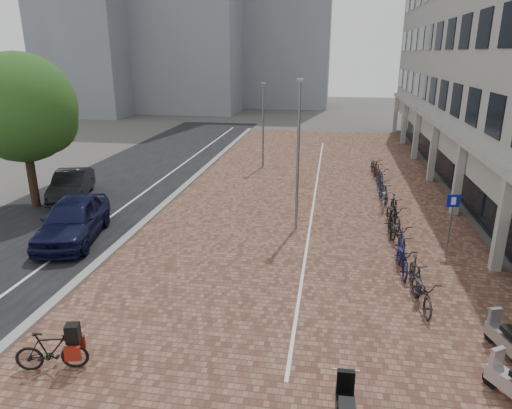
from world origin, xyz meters
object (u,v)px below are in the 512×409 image
Objects in this scene: car_navy at (73,220)px; parking_sign at (451,214)px; hero_bike at (51,350)px; scooter_front at (506,337)px; car_dark at (71,185)px.

parking_sign is at bearing -7.38° from car_navy.
scooter_front is at bearing -92.66° from hero_bike.
car_navy is 14.75m from parking_sign.
hero_bike is at bearing -150.66° from parking_sign.
scooter_front is (17.79, -10.43, -0.20)m from car_dark.
scooter_front is at bearing -31.69° from car_navy.
car_navy is 8.52m from hero_bike.
car_navy is at bearing 175.00° from parking_sign.
car_dark is at bearing 108.83° from car_navy.
car_navy is 3.29× the size of scooter_front.
car_navy reaches higher than scooter_front.
car_navy is 6.05m from car_dark.
parking_sign is at bearing -29.83° from car_dark.
parking_sign is (17.79, -3.99, 0.80)m from car_dark.
parking_sign is (10.87, 8.81, 0.99)m from hero_bike.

